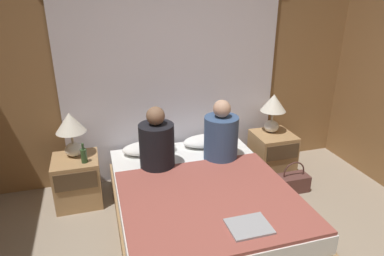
{
  "coord_description": "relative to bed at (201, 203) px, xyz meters",
  "views": [
    {
      "loc": [
        -0.85,
        -1.56,
        2.1
      ],
      "look_at": [
        0.0,
        1.32,
        0.86
      ],
      "focal_mm": 32.0,
      "sensor_mm": 36.0,
      "label": 1
    }
  ],
  "objects": [
    {
      "name": "lamp_left",
      "position": [
        -1.12,
        0.76,
        0.61
      ],
      "size": [
        0.3,
        0.3,
        0.46
      ],
      "color": "silver",
      "rests_on": "nightstand_left"
    },
    {
      "name": "laptop_on_bed",
      "position": [
        0.14,
        -0.72,
        0.25
      ],
      "size": [
        0.32,
        0.26,
        0.02
      ],
      "color": "#9EA0A5",
      "rests_on": "blanket_on_bed"
    },
    {
      "name": "person_right_in_bed",
      "position": [
        0.36,
        0.44,
        0.47
      ],
      "size": [
        0.35,
        0.35,
        0.65
      ],
      "color": "#38517A",
      "rests_on": "bed"
    },
    {
      "name": "bed",
      "position": [
        0.0,
        0.0,
        0.0
      ],
      "size": [
        1.56,
        1.97,
        0.41
      ],
      "color": "#99754C",
      "rests_on": "ground_plane"
    },
    {
      "name": "pillow_right",
      "position": [
        0.34,
        0.79,
        0.27
      ],
      "size": [
        0.59,
        0.3,
        0.12
      ],
      "color": "white",
      "rests_on": "bed"
    },
    {
      "name": "pillow_left",
      "position": [
        -0.34,
        0.79,
        0.27
      ],
      "size": [
        0.59,
        0.3,
        0.12
      ],
      "color": "white",
      "rests_on": "bed"
    },
    {
      "name": "lamp_right",
      "position": [
        1.12,
        0.76,
        0.61
      ],
      "size": [
        0.3,
        0.3,
        0.46
      ],
      "color": "silver",
      "rests_on": "nightstand_right"
    },
    {
      "name": "curtain_panel",
      "position": [
        0.0,
        1.04,
        0.9
      ],
      "size": [
        2.64,
        0.03,
        2.21
      ],
      "color": "silver",
      "rests_on": "ground_plane"
    },
    {
      "name": "beer_bottle_on_left_stand",
      "position": [
        -1.02,
        0.57,
        0.38
      ],
      "size": [
        0.06,
        0.06,
        0.2
      ],
      "color": "#2D4C28",
      "rests_on": "nightstand_left"
    },
    {
      "name": "wall_back",
      "position": [
        0.0,
        1.1,
        1.05
      ],
      "size": [
        4.51,
        0.06,
        2.5
      ],
      "color": "olive",
      "rests_on": "ground_plane"
    },
    {
      "name": "person_left_in_bed",
      "position": [
        -0.32,
        0.44,
        0.47
      ],
      "size": [
        0.35,
        0.35,
        0.65
      ],
      "color": "black",
      "rests_on": "bed"
    },
    {
      "name": "blanket_on_bed",
      "position": [
        0.0,
        -0.28,
        0.22
      ],
      "size": [
        1.5,
        1.35,
        0.03
      ],
      "color": "#994C42",
      "rests_on": "bed"
    },
    {
      "name": "handbag_on_floor",
      "position": [
        1.15,
        0.24,
        -0.1
      ],
      "size": [
        0.34,
        0.19,
        0.36
      ],
      "color": "brown",
      "rests_on": "ground_plane"
    },
    {
      "name": "nightstand_left",
      "position": [
        -1.12,
        0.68,
        0.05
      ],
      "size": [
        0.45,
        0.46,
        0.51
      ],
      "color": "#A87F51",
      "rests_on": "ground_plane"
    },
    {
      "name": "nightstand_right",
      "position": [
        1.12,
        0.68,
        0.05
      ],
      "size": [
        0.45,
        0.46,
        0.51
      ],
      "color": "#A87F51",
      "rests_on": "ground_plane"
    }
  ]
}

